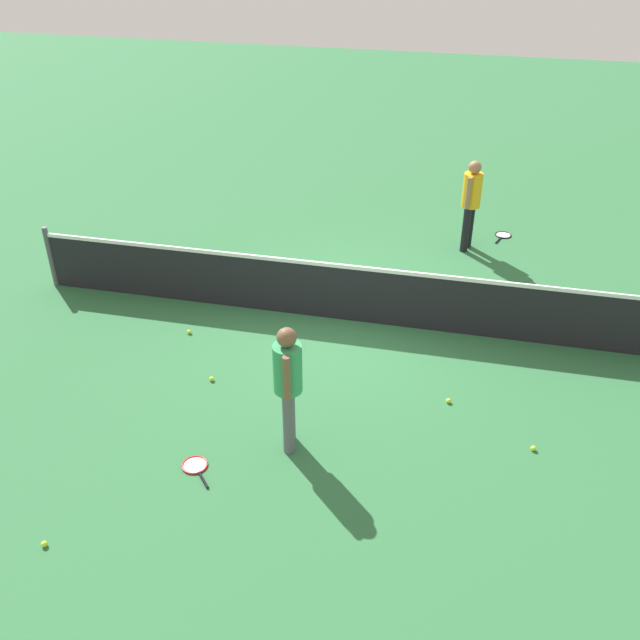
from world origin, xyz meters
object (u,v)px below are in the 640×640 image
(tennis_racket_far_player, at_px, (503,235))
(tennis_ball_stray_left, at_px, (212,379))
(player_near_side, at_px, (288,379))
(tennis_ball_midcourt, at_px, (533,448))
(player_far_side, at_px, (471,198))
(tennis_ball_near_player, at_px, (44,544))
(tennis_racket_near_player, at_px, (196,466))
(tennis_ball_baseline, at_px, (448,401))
(tennis_ball_by_net, at_px, (189,332))

(tennis_racket_far_player, xyz_separation_m, tennis_ball_stray_left, (-3.88, -5.65, 0.02))
(player_near_side, distance_m, tennis_ball_midcourt, 3.13)
(player_far_side, xyz_separation_m, tennis_racket_far_player, (0.68, 0.71, -1.00))
(tennis_ball_near_player, bearing_deg, tennis_racket_near_player, 52.55)
(tennis_ball_near_player, bearing_deg, tennis_ball_baseline, 40.29)
(tennis_racket_near_player, distance_m, tennis_ball_near_player, 1.83)
(player_near_side, height_order, tennis_racket_near_player, player_near_side)
(tennis_ball_stray_left, bearing_deg, tennis_ball_by_net, 125.52)
(player_near_side, bearing_deg, tennis_racket_far_player, 69.48)
(tennis_racket_far_player, bearing_deg, player_far_side, -133.89)
(tennis_racket_near_player, xyz_separation_m, tennis_ball_near_player, (-1.11, -1.45, 0.02))
(player_far_side, distance_m, tennis_ball_midcourt, 5.59)
(player_far_side, distance_m, tennis_ball_stray_left, 5.97)
(player_far_side, relative_size, tennis_ball_by_net, 25.76)
(tennis_ball_midcourt, bearing_deg, tennis_ball_baseline, 147.01)
(tennis_ball_by_net, xyz_separation_m, tennis_ball_baseline, (3.98, -0.81, 0.00))
(tennis_racket_near_player, bearing_deg, tennis_ball_stray_left, 103.77)
(tennis_ball_near_player, relative_size, tennis_ball_stray_left, 1.00)
(tennis_ball_by_net, bearing_deg, tennis_ball_near_player, -89.41)
(tennis_ball_midcourt, relative_size, tennis_ball_baseline, 1.00)
(tennis_racket_far_player, xyz_separation_m, tennis_ball_by_net, (-4.63, -4.60, 0.02))
(tennis_racket_far_player, height_order, tennis_ball_baseline, tennis_ball_baseline)
(tennis_ball_baseline, bearing_deg, tennis_ball_by_net, 168.54)
(tennis_ball_near_player, bearing_deg, tennis_ball_stray_left, 77.12)
(tennis_racket_near_player, height_order, tennis_ball_midcourt, tennis_ball_midcourt)
(tennis_ball_by_net, distance_m, tennis_ball_baseline, 4.07)
(player_near_side, xyz_separation_m, tennis_ball_by_net, (-2.14, 2.07, -0.98))
(tennis_racket_near_player, xyz_separation_m, tennis_ball_by_net, (-1.15, 2.70, 0.02))
(tennis_racket_far_player, height_order, tennis_ball_midcourt, tennis_ball_midcourt)
(player_near_side, relative_size, player_far_side, 1.00)
(player_far_side, distance_m, tennis_racket_near_player, 7.23)
(tennis_racket_near_player, height_order, tennis_ball_near_player, tennis_ball_near_player)
(tennis_racket_near_player, height_order, tennis_ball_baseline, tennis_ball_baseline)
(player_near_side, height_order, tennis_ball_stray_left, player_near_side)
(tennis_ball_near_player, distance_m, tennis_ball_midcourt, 5.67)
(player_near_side, distance_m, tennis_racket_near_player, 1.54)
(tennis_ball_stray_left, bearing_deg, tennis_ball_near_player, -102.88)
(player_far_side, relative_size, tennis_racket_far_player, 2.80)
(tennis_racket_near_player, height_order, tennis_racket_far_player, same)
(tennis_racket_near_player, bearing_deg, tennis_ball_by_net, 113.16)
(player_far_side, height_order, tennis_ball_near_player, player_far_side)
(tennis_ball_midcourt, bearing_deg, tennis_ball_by_net, 163.42)
(player_far_side, xyz_separation_m, tennis_ball_midcourt, (1.11, -5.40, -0.98))
(tennis_racket_far_player, height_order, tennis_ball_near_player, tennis_ball_near_player)
(tennis_racket_near_player, bearing_deg, player_far_side, 66.98)
(player_near_side, relative_size, tennis_ball_near_player, 25.76)
(player_far_side, bearing_deg, tennis_racket_near_player, -113.02)
(tennis_racket_near_player, height_order, tennis_ball_stray_left, tennis_ball_stray_left)
(player_near_side, height_order, tennis_ball_near_player, player_near_side)
(tennis_racket_near_player, bearing_deg, tennis_ball_baseline, 33.74)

